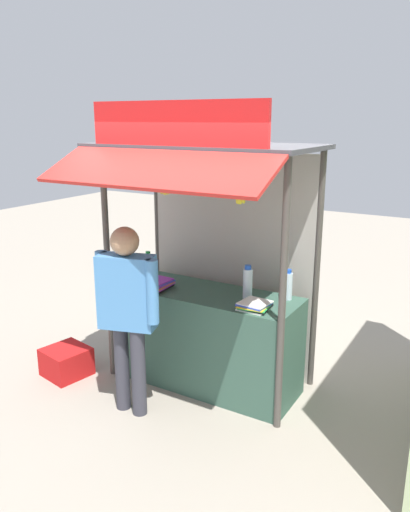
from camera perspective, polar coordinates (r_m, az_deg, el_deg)
ground_plane at (r=5.15m, az=0.00°, el=-14.06°), size 20.00×20.00×0.00m
stall_counter at (r=4.94m, az=0.00°, el=-9.26°), size 1.81×0.64×0.95m
stall_structure at (r=4.70m, az=0.87°, el=4.09°), size 2.01×1.56×2.66m
water_bottle_front_right at (r=4.57m, az=4.85°, el=-3.05°), size 0.09×0.09×0.31m
water_bottle_far_left at (r=5.22m, az=-6.43°, el=-0.98°), size 0.07×0.07×0.26m
water_bottle_front_left at (r=4.59m, az=9.37°, el=-3.30°), size 0.08×0.08×0.28m
magazine_stack_left at (r=4.85m, az=-5.37°, el=-3.25°), size 0.23×0.32×0.08m
magazine_stack_right at (r=4.35m, az=5.64°, el=-5.61°), size 0.27×0.27×0.06m
banana_bunch_inner_left at (r=3.89m, az=4.04°, el=6.85°), size 0.09×0.10×0.29m
banana_bunch_rightmost at (r=4.25m, az=-4.54°, el=7.86°), size 0.10×0.10×0.27m
banana_bunch_inner_right at (r=4.42m, az=-7.74°, el=8.25°), size 0.10×0.10×0.26m
banana_bunch_leftmost at (r=4.59m, az=-10.34°, el=8.51°), size 0.10×0.10×0.25m
vendor_person at (r=4.33m, az=-8.77°, el=-5.41°), size 0.64×0.34×1.68m
plastic_crate at (r=5.41m, az=-15.39°, el=-11.44°), size 0.48×0.48×0.28m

